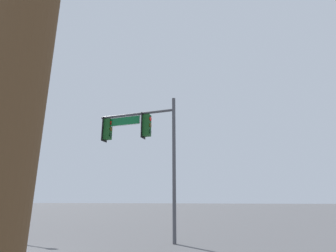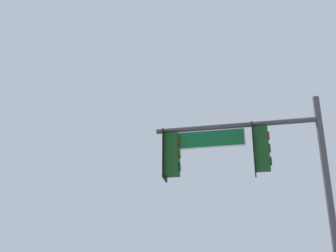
{
  "view_description": "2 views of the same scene",
  "coord_description": "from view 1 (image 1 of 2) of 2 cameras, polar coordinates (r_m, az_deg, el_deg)",
  "views": [
    {
      "loc": [
        -9.61,
        6.13,
        1.77
      ],
      "look_at": [
        -4.96,
        -6.81,
        5.72
      ],
      "focal_mm": 28.0,
      "sensor_mm": 36.0,
      "label": 1
    },
    {
      "loc": [
        -4.36,
        5.63,
        1.47
      ],
      "look_at": [
        -2.0,
        -5.25,
        6.18
      ],
      "focal_mm": 50.0,
      "sensor_mm": 36.0,
      "label": 2
    }
  ],
  "objects": [
    {
      "name": "street_lamp",
      "position": [
        20.16,
        -29.93,
        -5.87
      ],
      "size": [
        2.2,
        0.64,
        7.96
      ],
      "color": "gray",
      "rests_on": "ground_plane"
    },
    {
      "name": "signal_pole_near",
      "position": [
        13.21,
        -6.04,
        -2.18
      ],
      "size": [
        4.17,
        0.55,
        6.7
      ],
      "color": "#47474C",
      "rests_on": "ground_plane"
    }
  ]
}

